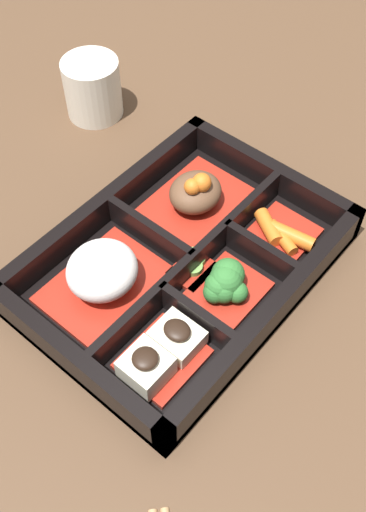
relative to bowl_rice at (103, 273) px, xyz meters
name	(u,v)px	position (x,y,z in m)	size (l,w,h in m)	color
ground_plane	(183,271)	(0.07, -0.04, -0.03)	(3.00, 3.00, 0.00)	#4C3523
bento_base	(183,268)	(0.07, -0.04, -0.03)	(0.30, 0.21, 0.01)	black
bento_rim	(186,261)	(0.07, -0.04, -0.01)	(0.30, 0.21, 0.04)	black
bowl_rice	(103,273)	(0.00, 0.00, 0.00)	(0.11, 0.08, 0.05)	maroon
bowl_stew	(196,196)	(0.13, 0.00, -0.01)	(0.11, 0.08, 0.05)	maroon
bowl_tofu	(161,354)	(-0.02, -0.09, -0.01)	(0.08, 0.06, 0.04)	maroon
bowl_greens	(225,284)	(0.07, -0.09, -0.01)	(0.07, 0.06, 0.04)	maroon
bowl_carrots	(281,234)	(0.15, -0.09, -0.01)	(0.06, 0.07, 0.02)	maroon
bowl_pickles	(195,265)	(0.07, -0.05, -0.02)	(0.04, 0.03, 0.01)	maroon
tea_cup	(92,87)	(0.18, 0.19, 0.00)	(0.07, 0.07, 0.07)	beige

